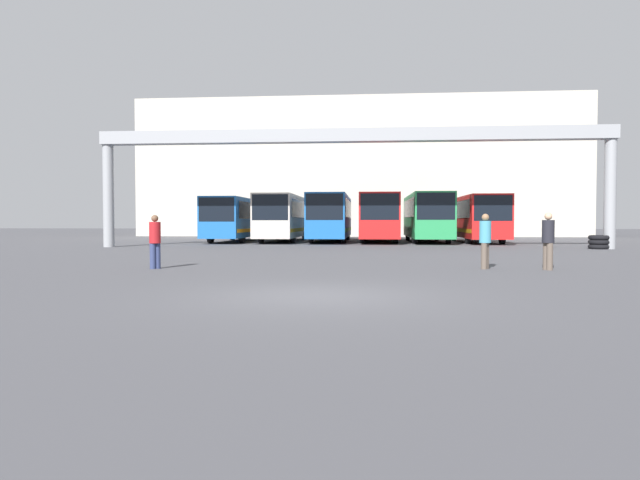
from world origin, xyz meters
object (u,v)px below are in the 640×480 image
bus_slot_1 (284,216)px  pedestrian_mid_right (485,240)px  bus_slot_4 (426,215)px  pedestrian_near_right (548,240)px  tire_stack (599,242)px  pedestrian_near_left (155,240)px  bus_slot_0 (237,217)px  bus_slot_5 (477,216)px  bus_slot_3 (378,215)px  bus_slot_2 (331,215)px

bus_slot_1 → pedestrian_mid_right: 25.18m
bus_slot_4 → pedestrian_near_right: (1.28, -23.05, -0.98)m
tire_stack → pedestrian_near_left: bearing=-142.8°
bus_slot_0 → tire_stack: size_ratio=10.58×
bus_slot_1 → bus_slot_5: 13.52m
bus_slot_1 → pedestrian_mid_right: (9.61, -23.26, -0.97)m
bus_slot_3 → pedestrian_near_right: size_ratio=7.10×
pedestrian_mid_right → tire_stack: (8.48, 13.30, -0.53)m
bus_slot_1 → bus_slot_0: bearing=-170.1°
bus_slot_3 → tire_stack: size_ratio=11.65×
bus_slot_4 → pedestrian_mid_right: 22.88m
bus_slot_0 → bus_slot_4: bus_slot_4 is taller
bus_slot_4 → pedestrian_near_left: bearing=-114.0°
bus_slot_3 → bus_slot_4: 3.39m
pedestrian_near_right → pedestrian_near_left: bearing=71.5°
pedestrian_mid_right → bus_slot_2: bearing=45.8°
pedestrian_mid_right → bus_slot_0: bearing=60.7°
bus_slot_0 → pedestrian_near_left: bus_slot_0 is taller
pedestrian_mid_right → pedestrian_near_right: pedestrian_near_right is taller
bus_slot_0 → bus_slot_2: bus_slot_2 is taller
bus_slot_3 → bus_slot_4: bus_slot_4 is taller
bus_slot_3 → bus_slot_4: size_ratio=1.07×
bus_slot_5 → bus_slot_0: bearing=179.2°
tire_stack → bus_slot_4: bearing=129.8°
bus_slot_0 → bus_slot_5: 16.87m
bus_slot_0 → bus_slot_1: (3.37, 0.59, 0.10)m
bus_slot_5 → pedestrian_near_left: bearing=-120.9°
bus_slot_5 → tire_stack: (4.60, -9.15, -1.44)m
bus_slot_2 → bus_slot_5: size_ratio=1.18×
bus_slot_0 → pedestrian_mid_right: size_ratio=6.56×
bus_slot_2 → pedestrian_mid_right: size_ratio=7.44×
bus_slot_0 → bus_slot_3: size_ratio=0.91×
pedestrian_mid_right → pedestrian_near_left: pedestrian_mid_right is taller
pedestrian_mid_right → tire_stack: bearing=-1.6°
bus_slot_0 → pedestrian_near_left: 23.63m
bus_slot_1 → tire_stack: (18.09, -9.96, -1.50)m
bus_slot_1 → pedestrian_near_left: bus_slot_1 is taller
bus_slot_1 → bus_slot_4: 10.13m
bus_slot_2 → pedestrian_near_left: 24.48m
bus_slot_0 → pedestrian_near_right: (14.77, -22.87, -0.85)m
bus_slot_4 → bus_slot_3: bearing=173.6°
bus_slot_5 → pedestrian_mid_right: size_ratio=6.30×
bus_slot_2 → tire_stack: bus_slot_2 is taller
bus_slot_0 → bus_slot_2: (6.75, 0.74, 0.12)m
bus_slot_1 → pedestrian_mid_right: size_ratio=7.26×
bus_slot_3 → pedestrian_near_left: bus_slot_3 is taller
bus_slot_5 → pedestrian_near_right: bearing=-95.3°
pedestrian_mid_right → pedestrian_near_left: 10.05m
bus_slot_2 → pedestrian_mid_right: (6.24, -23.41, -0.98)m
pedestrian_mid_right → pedestrian_near_right: (1.79, -0.20, 0.02)m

